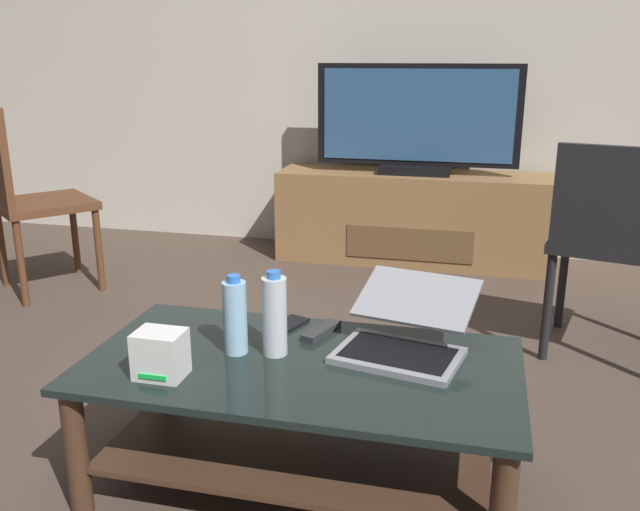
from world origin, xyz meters
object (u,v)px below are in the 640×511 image
Objects in this scene: television at (417,122)px; tv_remote at (321,331)px; coffee_table at (301,401)px; laptop at (406,331)px; media_cabinet at (414,218)px; dining_chair at (611,237)px; router_box at (160,354)px; water_bottle_far at (235,317)px; cell_phone at (288,325)px; side_chair at (25,191)px; water_bottle_near at (275,315)px.

television reaches higher than tv_remote.
coffee_table is 2.67× the size of laptop.
dining_chair is (0.88, -1.16, 0.24)m from media_cabinet.
dining_chair reaches higher than router_box.
cell_phone is (0.09, 0.21, -0.10)m from water_bottle_far.
water_bottle_far is 1.42× the size of tv_remote.
router_box is 0.90× the size of cell_phone.
side_chair is 7.58× the size of router_box.
media_cabinet is 3.59× the size of laptop.
tv_remote is at bearing 60.56° from water_bottle_near.
media_cabinet is at bearing 90.00° from television.
water_bottle_near is 0.23m from cell_phone.
dining_chair is at bearing 46.00° from water_bottle_near.
router_box reaches higher than coffee_table.
water_bottle_far is (-1.13, -1.08, -0.02)m from dining_chair.
coffee_table is 2.26m from media_cabinet.
dining_chair is at bearing 43.56° from water_bottle_far.
media_cabinet reaches higher than coffee_table.
media_cabinet is at bearing 86.17° from water_bottle_near.
cell_phone is (-0.10, 0.23, 0.12)m from coffee_table.
water_bottle_near is (-0.08, 0.03, 0.23)m from coffee_table.
water_bottle_far is at bearing -171.09° from water_bottle_near.
media_cabinet is 1.66× the size of side_chair.
television is (0.07, 2.23, 0.55)m from coffee_table.
coffee_table is 0.41m from router_box.
television is 9.07× the size of router_box.
side_chair reaches higher than coffee_table.
dining_chair is (0.88, -1.14, -0.31)m from television.
television is 2.23m from water_bottle_near.
tv_remote is at bearing -91.60° from television.
television is at bearing 88.30° from coffee_table.
cell_phone is (-0.17, -2.01, -0.43)m from television.
side_chair reaches higher than water_bottle_near.
laptop is 1.82× the size of water_bottle_near.
water_bottle_near is (1.69, -1.22, -0.03)m from side_chair.
laptop is at bearing 17.39° from water_bottle_near.
dining_chair is at bearing -3.33° from side_chair.
dining_chair is 5.44× the size of tv_remote.
tv_remote is (-0.06, -2.06, 0.13)m from media_cabinet.
router_box is (-0.39, -2.40, -0.37)m from television.
cell_phone is at bearing -177.21° from tv_remote.
router_box reaches higher than cell_phone.
coffee_table is 0.35m from laptop.
television is at bearing 127.46° from dining_chair.
side_chair is (-1.77, 1.25, 0.26)m from coffee_table.
side_chair is (-1.84, -1.01, 0.27)m from media_cabinet.
television is 2.46m from router_box.
media_cabinet is at bearing 107.38° from tv_remote.
water_bottle_far reaches higher than media_cabinet.
tv_remote reaches higher than coffee_table.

